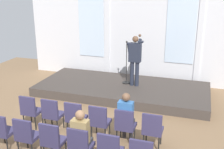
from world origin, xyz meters
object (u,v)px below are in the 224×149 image
(chair_r0_c5, at_px, (152,128))
(chair_r1_c1, at_px, (26,134))
(mic_stand, at_px, (126,74))
(chair_r0_c2, at_px, (75,116))
(speaker, at_px, (135,57))
(chair_r0_c0, at_px, (30,109))
(audience_r0_c4, at_px, (126,115))
(audience_r1_c3, at_px, (81,135))
(chair_r1_c2, at_px, (52,139))
(chair_r1_c3, at_px, (80,144))
(chair_r0_c1, at_px, (52,113))
(chair_r1_c0, at_px, (2,130))
(chair_r0_c4, at_px, (125,124))
(chair_r0_c3, at_px, (99,120))

(chair_r0_c5, relative_size, chair_r1_c1, 1.00)
(mic_stand, height_order, chair_r0_c2, mic_stand)
(speaker, distance_m, chair_r0_c0, 3.98)
(audience_r0_c4, height_order, audience_r1_c3, audience_r0_c4)
(chair_r0_c5, relative_size, chair_r1_c2, 1.00)
(chair_r1_c3, bearing_deg, audience_r1_c3, 90.00)
(chair_r1_c3, height_order, audience_r1_c3, audience_r1_c3)
(chair_r0_c2, relative_size, chair_r1_c2, 1.00)
(chair_r0_c5, bearing_deg, speaker, 110.59)
(chair_r0_c1, height_order, chair_r1_c3, same)
(chair_r1_c0, xyz_separation_m, chair_r1_c3, (1.98, 0.00, 0.00))
(chair_r1_c3, bearing_deg, speaker, 88.95)
(chair_r0_c1, bearing_deg, chair_r1_c2, -60.10)
(chair_r0_c4, distance_m, audience_r1_c3, 1.27)
(chair_r0_c1, xyz_separation_m, chair_r1_c1, (0.00, -1.15, 0.00))
(audience_r0_c4, xyz_separation_m, chair_r0_c5, (0.66, -0.08, -0.20))
(audience_r0_c4, distance_m, chair_r1_c1, 2.34)
(audience_r0_c4, xyz_separation_m, chair_r1_c3, (-0.66, -1.23, -0.20))
(chair_r0_c3, distance_m, chair_r1_c0, 2.29)
(chair_r0_c4, distance_m, audience_r0_c4, 0.21)
(chair_r0_c3, distance_m, audience_r1_c3, 1.08)
(chair_r0_c4, distance_m, chair_r0_c5, 0.66)
(chair_r0_c1, height_order, chair_r0_c3, same)
(chair_r0_c0, xyz_separation_m, chair_r0_c5, (3.30, 0.00, 0.00))
(audience_r0_c4, distance_m, chair_r1_c0, 2.92)
(chair_r0_c4, bearing_deg, chair_r1_c3, -119.90)
(chair_r0_c0, relative_size, audience_r1_c3, 0.73)
(mic_stand, height_order, chair_r0_c5, mic_stand)
(chair_r0_c4, bearing_deg, chair_r1_c1, -149.90)
(chair_r1_c0, bearing_deg, speaker, 65.13)
(chair_r0_c0, height_order, chair_r1_c1, same)
(chair_r0_c1, relative_size, chair_r0_c2, 1.00)
(chair_r1_c1, bearing_deg, chair_r1_c0, 180.00)
(mic_stand, relative_size, chair_r1_c1, 1.65)
(mic_stand, bearing_deg, chair_r0_c4, -75.05)
(audience_r0_c4, relative_size, chair_r1_c0, 1.40)
(speaker, xyz_separation_m, audience_r0_c4, (0.58, -3.22, -0.61))
(chair_r0_c3, height_order, chair_r0_c5, same)
(audience_r0_c4, relative_size, audience_r1_c3, 1.02)
(speaker, height_order, chair_r0_c0, speaker)
(chair_r0_c2, bearing_deg, speaker, 77.34)
(chair_r1_c2, bearing_deg, chair_r1_c1, 180.00)
(chair_r0_c1, relative_size, chair_r1_c1, 1.00)
(chair_r0_c4, bearing_deg, mic_stand, 104.95)
(chair_r0_c2, height_order, audience_r0_c4, audience_r0_c4)
(chair_r0_c0, distance_m, audience_r1_c3, 2.26)
(speaker, relative_size, chair_r0_c3, 1.88)
(mic_stand, xyz_separation_m, chair_r0_c5, (1.58, -3.43, -0.11))
(chair_r0_c5, bearing_deg, chair_r1_c3, -138.99)
(chair_r0_c0, relative_size, chair_r1_c2, 1.00)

